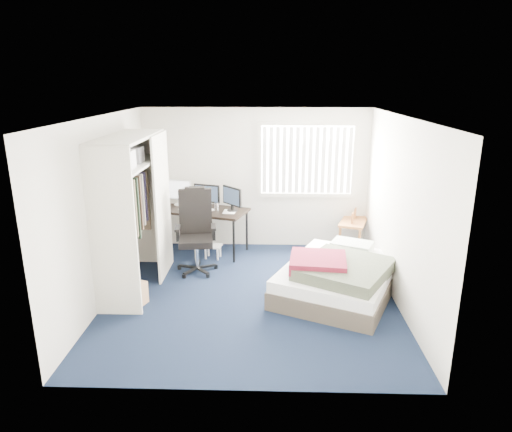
{
  "coord_description": "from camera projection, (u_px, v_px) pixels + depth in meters",
  "views": [
    {
      "loc": [
        0.26,
        -5.92,
        2.94
      ],
      "look_at": [
        0.06,
        0.4,
        1.06
      ],
      "focal_mm": 32.0,
      "sensor_mm": 36.0,
      "label": 1
    }
  ],
  "objects": [
    {
      "name": "ground",
      "position": [
        251.0,
        295.0,
        6.52
      ],
      "size": [
        4.2,
        4.2,
        0.0
      ],
      "primitive_type": "plane",
      "color": "black",
      "rests_on": "ground"
    },
    {
      "name": "room_shell",
      "position": [
        251.0,
        192.0,
        6.08
      ],
      "size": [
        4.2,
        4.2,
        4.2
      ],
      "color": "silver",
      "rests_on": "ground"
    },
    {
      "name": "window_assembly",
      "position": [
        307.0,
        160.0,
        7.99
      ],
      "size": [
        1.72,
        0.09,
        1.32
      ],
      "color": "white",
      "rests_on": "ground"
    },
    {
      "name": "closet",
      "position": [
        133.0,
        198.0,
        6.44
      ],
      "size": [
        0.64,
        1.84,
        2.22
      ],
      "color": "beige",
      "rests_on": "ground"
    },
    {
      "name": "desk",
      "position": [
        202.0,
        207.0,
        7.99
      ],
      "size": [
        1.73,
        1.18,
        1.24
      ],
      "color": "black",
      "rests_on": "ground"
    },
    {
      "name": "office_chair",
      "position": [
        196.0,
        239.0,
        7.26
      ],
      "size": [
        0.7,
        0.7,
        1.33
      ],
      "color": "black",
      "rests_on": "ground"
    },
    {
      "name": "footstool",
      "position": [
        213.0,
        248.0,
        7.82
      ],
      "size": [
        0.33,
        0.28,
        0.24
      ],
      "color": "white",
      "rests_on": "ground"
    },
    {
      "name": "nightstand",
      "position": [
        354.0,
        224.0,
        8.09
      ],
      "size": [
        0.66,
        0.92,
        0.75
      ],
      "color": "brown",
      "rests_on": "ground"
    },
    {
      "name": "bed",
      "position": [
        338.0,
        276.0,
        6.47
      ],
      "size": [
        2.11,
        2.34,
        0.64
      ],
      "color": "#40382E",
      "rests_on": "ground"
    },
    {
      "name": "pine_box",
      "position": [
        129.0,
        294.0,
        6.21
      ],
      "size": [
        0.5,
        0.44,
        0.31
      ],
      "primitive_type": "cube",
      "rotation": [
        0.0,
        0.0,
        -0.37
      ],
      "color": "tan",
      "rests_on": "ground"
    }
  ]
}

